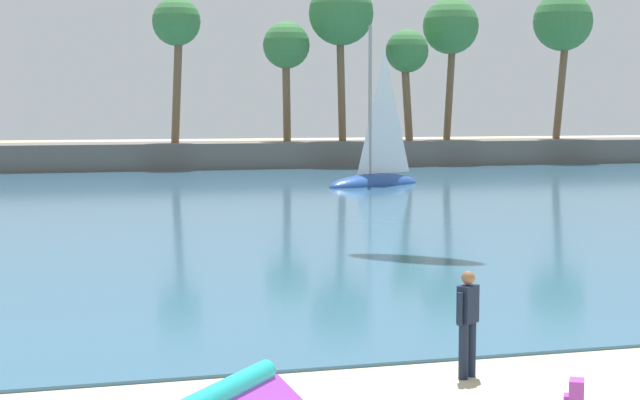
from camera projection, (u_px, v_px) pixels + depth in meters
The scene contains 5 objects.
sea at pixel (102, 177), 61.13m from camera, with size 220.00×94.29×0.06m, color #33607F.
palm_headland at pixel (169, 126), 69.14m from camera, with size 118.53×6.00×13.19m.
person_at_waterline at pixel (468, 320), 15.56m from camera, with size 0.47×0.36×1.67m.
backpack_by_trailer at pixel (575, 396), 13.90m from camera, with size 0.37×0.36×0.44m.
sailboat_near_shore at pixel (376, 170), 53.89m from camera, with size 6.40×4.37×9.00m.
Camera 1 is at (-3.92, -6.19, 4.14)m, focal length 57.05 mm.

